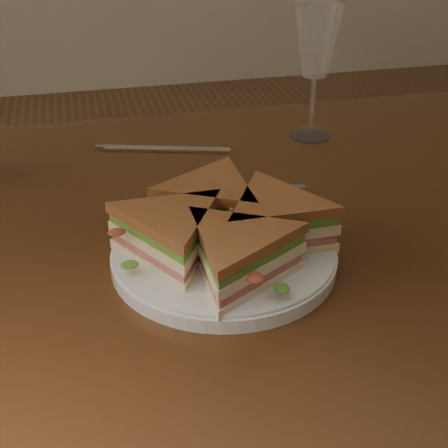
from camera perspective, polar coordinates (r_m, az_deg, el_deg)
name	(u,v)px	position (r m, az deg, el deg)	size (l,w,h in m)	color
table	(225,280)	(0.85, 0.12, -5.13)	(1.20, 0.80, 0.75)	#32190B
plate	(224,256)	(0.70, 0.00, -2.98)	(0.25, 0.25, 0.02)	silver
sandwich_wedges	(224,228)	(0.68, 0.00, -0.36)	(0.27, 0.27, 0.06)	beige
crisps_mound	(224,231)	(0.69, 0.00, -0.65)	(0.09, 0.09, 0.05)	#CD531A
spoon	(207,188)	(0.86, -1.58, 3.27)	(0.18, 0.05, 0.01)	silver
knife	(158,149)	(1.00, -6.02, 6.80)	(0.21, 0.07, 0.00)	silver
wine_glass	(317,45)	(1.01, 8.47, 15.89)	(0.07, 0.07, 0.21)	white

